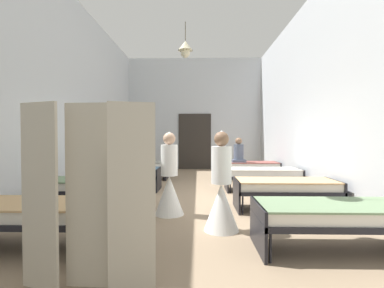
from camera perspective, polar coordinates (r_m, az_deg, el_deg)
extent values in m
cube|color=#8C755B|center=(6.40, -0.08, -11.54)|extent=(6.33, 12.14, 0.10)
cube|color=silver|center=(12.15, 0.59, 6.22)|extent=(6.13, 0.20, 4.81)
cube|color=silver|center=(7.05, -25.34, 9.58)|extent=(0.20, 11.54, 4.81)
cube|color=silver|center=(6.92, 25.68, 9.73)|extent=(0.20, 11.54, 4.81)
cube|color=#2D2823|center=(11.99, 0.58, 0.53)|extent=(1.40, 0.06, 2.40)
cylinder|color=brown|center=(8.84, -1.38, 22.25)|extent=(0.02, 0.02, 0.55)
cone|color=beige|center=(8.70, -1.38, 19.63)|extent=(0.44, 0.44, 0.28)
sphere|color=beige|center=(8.64, -1.38, 18.24)|extent=(0.28, 0.28, 0.28)
cylinder|color=black|center=(3.44, -18.42, -19.34)|extent=(0.03, 0.03, 0.34)
cylinder|color=black|center=(4.09, -14.88, -15.92)|extent=(0.03, 0.03, 0.34)
cube|color=black|center=(4.04, -28.65, -13.23)|extent=(1.90, 0.84, 0.07)
cube|color=black|center=(3.71, -15.58, -15.86)|extent=(0.04, 0.84, 0.57)
cube|color=silver|center=(4.02, -28.67, -11.78)|extent=(1.82, 0.78, 0.14)
cube|color=tan|center=(4.00, -28.68, -10.63)|extent=(1.86, 0.82, 0.02)
cylinder|color=black|center=(3.36, 15.86, -19.86)|extent=(0.03, 0.03, 0.34)
cylinder|color=black|center=(4.02, 13.17, -16.22)|extent=(0.03, 0.03, 0.34)
cube|color=black|center=(3.91, 27.30, -13.73)|extent=(1.90, 0.84, 0.07)
cube|color=black|center=(3.64, 13.44, -16.20)|extent=(0.04, 0.84, 0.57)
cube|color=silver|center=(3.88, 27.32, -12.23)|extent=(1.82, 0.78, 0.14)
cube|color=slate|center=(3.86, 27.33, -11.05)|extent=(1.86, 0.82, 0.02)
cylinder|color=black|center=(5.81, -28.48, -10.82)|extent=(0.03, 0.03, 0.34)
cylinder|color=black|center=(6.44, -25.25, -9.61)|extent=(0.03, 0.03, 0.34)
cylinder|color=black|center=(5.19, -11.17, -12.15)|extent=(0.03, 0.03, 0.34)
cylinder|color=black|center=(5.88, -9.63, -10.53)|extent=(0.03, 0.03, 0.34)
cube|color=black|center=(5.73, -19.01, -8.82)|extent=(1.90, 0.84, 0.07)
cube|color=black|center=(6.13, -27.29, -9.07)|extent=(0.04, 0.84, 0.57)
cube|color=black|center=(5.50, -9.73, -10.13)|extent=(0.04, 0.84, 0.57)
cube|color=silver|center=(5.71, -19.02, -7.78)|extent=(1.82, 0.78, 0.14)
cube|color=slate|center=(5.70, -19.03, -6.97)|extent=(1.86, 0.82, 0.02)
cylinder|color=black|center=(5.14, 10.40, -12.29)|extent=(0.03, 0.03, 0.34)
cylinder|color=black|center=(5.83, 9.26, -10.63)|extent=(0.03, 0.03, 0.34)
cylinder|color=black|center=(5.67, 28.38, -11.13)|extent=(0.03, 0.03, 0.34)
cylinder|color=black|center=(6.31, 25.36, -9.83)|extent=(0.03, 0.03, 0.34)
cube|color=black|center=(5.64, 18.70, -8.99)|extent=(1.90, 0.84, 0.07)
cube|color=black|center=(5.45, 9.17, -10.23)|extent=(0.04, 0.84, 0.57)
cube|color=black|center=(5.99, 27.32, -9.31)|extent=(0.04, 0.84, 0.57)
cube|color=silver|center=(5.62, 18.71, -7.94)|extent=(1.82, 0.78, 0.14)
cube|color=tan|center=(5.60, 18.71, -7.11)|extent=(1.86, 0.82, 0.02)
cylinder|color=black|center=(7.49, -21.17, -8.02)|extent=(0.03, 0.03, 0.34)
cylinder|color=black|center=(8.15, -19.23, -7.24)|extent=(0.03, 0.03, 0.34)
cylinder|color=black|center=(7.02, -7.78, -8.57)|extent=(0.03, 0.03, 0.34)
cylinder|color=black|center=(7.72, -6.93, -7.65)|extent=(0.03, 0.03, 0.34)
cube|color=black|center=(7.52, -13.95, -6.35)|extent=(1.90, 0.84, 0.07)
cube|color=black|center=(7.83, -20.58, -6.74)|extent=(0.04, 0.84, 0.57)
cube|color=black|center=(7.34, -6.87, -7.20)|extent=(0.04, 0.84, 0.57)
cube|color=white|center=(7.51, -13.96, -5.55)|extent=(1.82, 0.78, 0.14)
cube|color=slate|center=(7.50, -13.96, -4.93)|extent=(1.86, 0.82, 0.02)
cylinder|color=black|center=(6.98, 7.91, -8.63)|extent=(0.03, 0.03, 0.34)
cylinder|color=black|center=(7.69, 7.28, -7.69)|extent=(0.03, 0.03, 0.34)
cylinder|color=black|center=(7.38, 21.58, -8.16)|extent=(0.03, 0.03, 0.34)
cylinder|color=black|center=(8.05, 19.79, -7.35)|extent=(0.03, 0.03, 0.34)
cube|color=black|center=(7.45, 14.29, -6.43)|extent=(1.90, 0.84, 0.07)
cube|color=black|center=(7.31, 7.11, -7.24)|extent=(0.04, 0.84, 0.57)
cube|color=black|center=(7.72, 21.08, -6.86)|extent=(0.04, 0.84, 0.57)
cube|color=white|center=(7.43, 14.30, -5.63)|extent=(1.82, 0.78, 0.14)
cube|color=beige|center=(7.42, 14.30, -5.00)|extent=(1.86, 0.82, 0.02)
cylinder|color=black|center=(9.26, -16.65, -6.19)|extent=(0.03, 0.03, 0.34)
cylinder|color=black|center=(9.94, -15.37, -5.66)|extent=(0.03, 0.03, 0.34)
cylinder|color=black|center=(8.88, -5.84, -6.46)|extent=(0.03, 0.03, 0.34)
cylinder|color=black|center=(9.59, -5.30, -5.87)|extent=(0.03, 0.03, 0.34)
cube|color=black|center=(9.35, -10.88, -4.81)|extent=(1.90, 0.84, 0.07)
cube|color=black|center=(9.60, -16.33, -5.21)|extent=(0.04, 0.84, 0.57)
cube|color=black|center=(9.21, -5.19, -5.44)|extent=(0.04, 0.84, 0.57)
cube|color=white|center=(9.34, -10.88, -4.17)|extent=(1.82, 0.78, 0.14)
cube|color=#9E9E93|center=(9.33, -10.88, -3.67)|extent=(1.86, 0.82, 0.02)
cylinder|color=black|center=(8.85, 6.48, -6.49)|extent=(0.03, 0.03, 0.34)
cylinder|color=black|center=(9.56, 6.09, -5.90)|extent=(0.03, 0.03, 0.34)
cylinder|color=black|center=(9.17, 17.44, -6.27)|extent=(0.03, 0.03, 0.34)
cylinder|color=black|center=(9.86, 16.27, -5.72)|extent=(0.03, 0.03, 0.34)
cube|color=black|center=(9.29, 11.65, -4.86)|extent=(1.90, 0.84, 0.07)
cube|color=black|center=(9.18, 5.90, -5.46)|extent=(0.04, 0.84, 0.57)
cube|color=black|center=(9.51, 17.19, -5.28)|extent=(0.04, 0.84, 0.57)
cube|color=white|center=(9.28, 11.65, -4.21)|extent=(1.82, 0.78, 0.14)
cube|color=#8C4C47|center=(9.28, 11.66, -3.71)|extent=(1.86, 0.82, 0.02)
cone|color=white|center=(4.23, 6.06, -12.78)|extent=(0.52, 0.52, 0.70)
cylinder|color=white|center=(4.12, 6.08, -4.31)|extent=(0.30, 0.30, 0.55)
sphere|color=#846047|center=(4.10, 6.10, 1.05)|extent=(0.22, 0.22, 0.22)
cone|color=white|center=(4.10, 6.10, 2.13)|extent=(0.18, 0.18, 0.10)
cone|color=white|center=(5.04, -4.70, -10.45)|extent=(0.52, 0.52, 0.70)
cylinder|color=white|center=(4.95, -4.72, -3.35)|extent=(0.30, 0.30, 0.55)
sphere|color=tan|center=(4.93, -4.72, 1.11)|extent=(0.22, 0.22, 0.22)
cone|color=white|center=(4.93, -4.73, 2.01)|extent=(0.18, 0.18, 0.10)
cylinder|color=#515B70|center=(9.13, 9.58, -1.88)|extent=(0.32, 0.32, 0.58)
cube|color=#515B70|center=(9.15, 9.58, -3.44)|extent=(0.44, 0.44, 0.08)
sphere|color=#846047|center=(9.11, 9.59, 0.63)|extent=(0.22, 0.22, 0.22)
cube|color=#BCB29E|center=(2.89, -28.93, -9.44)|extent=(0.40, 0.17, 1.70)
cube|color=#BCB29E|center=(2.76, -20.62, -9.86)|extent=(0.42, 0.05, 1.70)
cube|color=#BCB29E|center=(2.58, -12.29, -10.60)|extent=(0.41, 0.13, 1.70)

